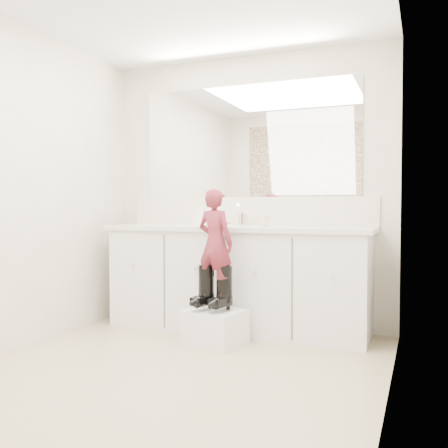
% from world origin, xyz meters
% --- Properties ---
extents(floor, '(3.00, 3.00, 0.00)m').
position_xyz_m(floor, '(0.00, 0.00, 0.00)').
color(floor, '#978863').
rests_on(floor, ground).
extents(wall_back, '(2.60, 0.00, 2.60)m').
position_xyz_m(wall_back, '(0.00, 1.50, 1.20)').
color(wall_back, '#BDB2A2').
rests_on(wall_back, floor).
extents(wall_left, '(0.00, 3.00, 3.00)m').
position_xyz_m(wall_left, '(-1.30, 0.00, 1.20)').
color(wall_left, '#BDB2A2').
rests_on(wall_left, floor).
extents(wall_right, '(0.00, 3.00, 3.00)m').
position_xyz_m(wall_right, '(1.30, 0.00, 1.20)').
color(wall_right, '#BDB2A2').
rests_on(wall_right, floor).
extents(vanity_cabinet, '(2.20, 0.55, 0.85)m').
position_xyz_m(vanity_cabinet, '(0.00, 1.23, 0.42)').
color(vanity_cabinet, silver).
rests_on(vanity_cabinet, floor).
extents(countertop, '(2.28, 0.58, 0.04)m').
position_xyz_m(countertop, '(0.00, 1.21, 0.87)').
color(countertop, beige).
rests_on(countertop, vanity_cabinet).
extents(backsplash, '(2.28, 0.03, 0.25)m').
position_xyz_m(backsplash, '(0.00, 1.49, 1.02)').
color(backsplash, beige).
rests_on(backsplash, countertop).
extents(mirror, '(2.00, 0.02, 1.00)m').
position_xyz_m(mirror, '(0.00, 1.49, 1.64)').
color(mirror, white).
rests_on(mirror, wall_back).
extents(faucet, '(0.08, 0.08, 0.10)m').
position_xyz_m(faucet, '(0.00, 1.38, 0.94)').
color(faucet, silver).
rests_on(faucet, countertop).
extents(cup, '(0.13, 0.13, 0.10)m').
position_xyz_m(cup, '(0.25, 1.16, 0.94)').
color(cup, beige).
rests_on(cup, countertop).
extents(soap_bottle, '(0.09, 0.10, 0.20)m').
position_xyz_m(soap_bottle, '(-0.32, 1.17, 0.99)').
color(soap_bottle, white).
rests_on(soap_bottle, countertop).
extents(step_stool, '(0.48, 0.43, 0.26)m').
position_xyz_m(step_stool, '(-0.00, 0.75, 0.13)').
color(step_stool, white).
rests_on(step_stool, floor).
extents(boot_left, '(0.18, 0.25, 0.34)m').
position_xyz_m(boot_left, '(-0.08, 0.75, 0.44)').
color(boot_left, black).
rests_on(boot_left, step_stool).
extents(boot_right, '(0.18, 0.25, 0.34)m').
position_xyz_m(boot_right, '(0.07, 0.75, 0.44)').
color(boot_right, black).
rests_on(boot_right, step_stool).
extents(toddler, '(0.34, 0.26, 0.83)m').
position_xyz_m(toddler, '(-0.00, 0.75, 0.78)').
color(toddler, '#A6333F').
rests_on(toddler, step_stool).
extents(toothbrush, '(0.13, 0.04, 0.06)m').
position_xyz_m(toothbrush, '(0.07, 0.75, 0.91)').
color(toothbrush, '#EB5BAC').
rests_on(toothbrush, toddler).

